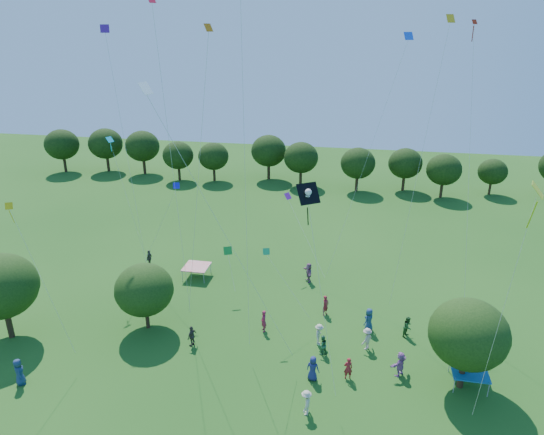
{
  "coord_description": "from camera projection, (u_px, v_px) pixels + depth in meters",
  "views": [
    {
      "loc": [
        4.85,
        -11.23,
        21.01
      ],
      "look_at": [
        0.0,
        14.0,
        11.0
      ],
      "focal_mm": 32.0,
      "sensor_mm": 36.0,
      "label": 1
    }
  ],
  "objects": [
    {
      "name": "crowd_person_4",
      "position": [
        192.0,
        336.0,
        34.21
      ],
      "size": [
        0.68,
        1.0,
        1.57
      ],
      "primitive_type": "imported",
      "rotation": [
        0.0,
        0.0,
        4.4
      ],
      "color": "#413834",
      "rests_on": "ground"
    },
    {
      "name": "tent_red_stripe",
      "position": [
        196.0,
        267.0,
        43.63
      ],
      "size": [
        2.2,
        2.2,
        1.1
      ],
      "color": "red",
      "rests_on": "ground"
    },
    {
      "name": "crowd_person_1",
      "position": [
        348.0,
        368.0,
        30.96
      ],
      "size": [
        0.67,
        0.52,
        1.57
      ],
      "primitive_type": "imported",
      "rotation": [
        0.0,
        0.0,
        3.42
      ],
      "color": "maroon",
      "rests_on": "ground"
    },
    {
      "name": "small_kite_0",
      "position": [
        168.0,
        129.0,
        29.74
      ],
      "size": [
        0.48,
        2.42,
        21.34
      ],
      "color": "#B90A23"
    },
    {
      "name": "small_kite_9",
      "position": [
        25.0,
        242.0,
        29.04
      ],
      "size": [
        2.79,
        0.37,
        10.26
      ],
      "color": "yellow"
    },
    {
      "name": "crowd_person_13",
      "position": [
        326.0,
        305.0,
        37.89
      ],
      "size": [
        0.67,
        0.74,
        1.67
      ],
      "primitive_type": "imported",
      "rotation": [
        0.0,
        0.0,
        1.02
      ],
      "color": "maroon",
      "rests_on": "ground"
    },
    {
      "name": "crowd_person_10",
      "position": [
        149.0,
        258.0,
        45.69
      ],
      "size": [
        0.46,
        0.98,
        1.66
      ],
      "primitive_type": "imported",
      "rotation": [
        0.0,
        0.0,
        1.55
      ],
      "color": "#473C39",
      "rests_on": "ground"
    },
    {
      "name": "near_tree_west",
      "position": [
        0.0,
        286.0,
        33.94
      ],
      "size": [
        5.1,
        5.1,
        6.5
      ],
      "color": "#422B19",
      "rests_on": "ground"
    },
    {
      "name": "small_kite_3",
      "position": [
        273.0,
        262.0,
        34.6
      ],
      "size": [
        3.52,
        0.42,
        5.17
      ],
      "color": "#1C9D58"
    },
    {
      "name": "near_tree_east",
      "position": [
        469.0,
        334.0,
        29.1
      ],
      "size": [
        4.74,
        4.74,
        6.04
      ],
      "color": "#422B19",
      "rests_on": "ground"
    },
    {
      "name": "small_kite_2",
      "position": [
        432.0,
        104.0,
        31.7
      ],
      "size": [
        2.26,
        0.59,
        20.58
      ],
      "color": "#F8AA16"
    },
    {
      "name": "red_high_kite",
      "position": [
        241.0,
        0.0,
        24.95
      ],
      "size": [
        0.86,
        0.85,
        26.13
      ],
      "color": "red"
    },
    {
      "name": "crowd_person_6",
      "position": [
        313.0,
        368.0,
        30.83
      ],
      "size": [
        0.93,
        0.63,
        1.72
      ],
      "primitive_type": "imported",
      "rotation": [
        0.0,
        0.0,
        2.93
      ],
      "color": "navy",
      "rests_on": "ground"
    },
    {
      "name": "crowd_person_2",
      "position": [
        446.0,
        314.0,
        36.57
      ],
      "size": [
        0.98,
        0.95,
        1.79
      ],
      "primitive_type": "imported",
      "rotation": [
        0.0,
        0.0,
        5.54
      ],
      "color": "#275B2B",
      "rests_on": "ground"
    },
    {
      "name": "small_kite_5",
      "position": [
        114.0,
        82.0,
        39.14
      ],
      "size": [
        2.57,
        1.77,
        20.06
      ],
      "color": "#531582"
    },
    {
      "name": "small_kite_1",
      "position": [
        201.0,
        135.0,
        28.85
      ],
      "size": [
        3.69,
        3.2,
        19.99
      ],
      "color": "orange"
    },
    {
      "name": "crowd_person_9",
      "position": [
        319.0,
        334.0,
        34.32
      ],
      "size": [
        0.57,
        1.1,
        1.63
      ],
      "primitive_type": "imported",
      "rotation": [
        0.0,
        0.0,
        1.48
      ],
      "color": "beige",
      "rests_on": "ground"
    },
    {
      "name": "treeline",
      "position": [
        315.0,
        158.0,
        68.29
      ],
      "size": [
        88.01,
        8.77,
        6.77
      ],
      "color": "#422B19",
      "rests_on": "ground"
    },
    {
      "name": "crowd_person_11",
      "position": [
        400.0,
        364.0,
        31.23
      ],
      "size": [
        1.44,
        1.63,
        1.73
      ],
      "primitive_type": "imported",
      "rotation": [
        0.0,
        0.0,
        4.05
      ],
      "color": "#A664AC",
      "rests_on": "ground"
    },
    {
      "name": "crowd_person_0",
      "position": [
        369.0,
        320.0,
        35.84
      ],
      "size": [
        0.94,
        1.03,
        1.86
      ],
      "primitive_type": "imported",
      "rotation": [
        0.0,
        0.0,
        4.09
      ],
      "color": "navy",
      "rests_on": "ground"
    },
    {
      "name": "small_kite_4",
      "position": [
        391.0,
        88.0,
        38.24
      ],
      "size": [
        5.62,
        4.35,
        19.52
      ],
      "color": "blue"
    },
    {
      "name": "small_kite_7",
      "position": [
        117.0,
        164.0,
        40.73
      ],
      "size": [
        2.45,
        0.64,
        11.4
      ],
      "color": "#0EB4D5"
    },
    {
      "name": "small_kite_6",
      "position": [
        193.0,
        176.0,
        23.03
      ],
      "size": [
        5.86,
        6.47,
        17.64
      ],
      "color": "white"
    },
    {
      "name": "small_kite_13",
      "position": [
        292.0,
        205.0,
        43.62
      ],
      "size": [
        4.32,
        4.87,
        5.84
      ],
      "color": "purple"
    },
    {
      "name": "pirate_kite",
      "position": [
        309.0,
        197.0,
        26.89
      ],
      "size": [
        2.96,
        3.58,
        11.71
      ],
      "color": "black"
    },
    {
      "name": "crowd_person_14",
      "position": [
        322.0,
        345.0,
        33.3
      ],
      "size": [
        0.83,
        0.74,
        1.48
      ],
      "primitive_type": "imported",
      "rotation": [
        0.0,
        0.0,
        3.74
      ],
      "color": "#285F3A",
      "rests_on": "ground"
    },
    {
      "name": "crowd_person_3",
      "position": [
        367.0,
        339.0,
        33.81
      ],
      "size": [
        1.02,
        1.17,
        1.67
      ],
      "primitive_type": "imported",
      "rotation": [
        0.0,
        0.0,
        4.11
      ],
      "color": "#C1A99B",
      "rests_on": "ground"
    },
    {
      "name": "crowd_person_8",
      "position": [
        408.0,
        327.0,
        35.26
      ],
      "size": [
        0.77,
        0.9,
        1.6
      ],
      "primitive_type": "imported",
      "rotation": [
        0.0,
        0.0,
        1.03
      ],
      "color": "#224F22",
      "rests_on": "ground"
    },
    {
      "name": "near_tree_north",
      "position": [
        144.0,
        290.0,
        35.38
      ],
      "size": [
        4.28,
        4.28,
        5.18
      ],
      "color": "#422B19",
      "rests_on": "ground"
    },
    {
      "name": "small_kite_10",
      "position": [
        525.0,
        236.0,
        19.89
      ],
      "size": [
        0.67,
        3.4,
        14.17
      ],
      "color": "#C4D412"
    },
    {
      "name": "crowd_person_12",
      "position": [
        19.0,
        372.0,
        30.43
      ],
      "size": [
        0.95,
        1.01,
        1.83
      ],
      "primitive_type": "imported",
      "rotation": [
        0.0,
        0.0,
        2.26
      ],
      "color": "navy",
      "rests_on": "ground"
    },
    {
      "name": "crowd_person_7",
      "position": [
        264.0,
        321.0,
        35.83
      ],
      "size": [
        0.66,
        0.75,
        1.69
      ],
      "primitive_type": "imported",
      "rotation": [
        0.0,
        0.0,
        5.23
      ],
      "color": "#9C1C3C",
      "rests_on": "ground"
    },
    {
      "name": "tent_blue",
      "position": [
        469.0,
        370.0,
        30.37
      ],
      "size": [
        2.2,
        2.2,
        1.1
      ],
      "color": "#1A65AC",
      "rests_on": "ground"
    },
    {
      "name": "small_kite_8",
      "position": [
        471.0,
        118.0,
        34.47
      ],
      "size": [
        1.32,
        5.97,
        20.35
      ],
      "color": "red"
    },
    {
      "name": "small_kite_12",
      "position": [
        170.0,
        203.0,
        39.24
      ],
      "size": [
        4.82,
        2.54,
        8.45
      ],
      "color": "#1617E2"
    },
    {
      "name": "crowd_person_15",
      "position": [
        306.0,
        403.0,
        28.05
      ],
      "size": [
        0.57,
        1.1,
        1.63
      ],
      "primitive_type": "imported",
      "rotation": [
        0.0,
        0.0,
        4.63
      ],
      "color": "beige",
      "rests_on": "ground"
    },
    {
      "name": "small_kite_11",
      "position": [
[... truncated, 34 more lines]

